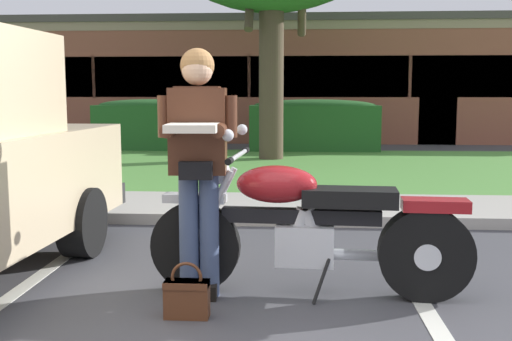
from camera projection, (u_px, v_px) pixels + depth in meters
curb_strip at (250, 219)px, 6.56m from camera, size 60.00×0.20×0.12m
concrete_walk at (255, 206)px, 7.41m from camera, size 60.00×1.50×0.08m
grass_lawn at (270, 168)px, 11.23m from camera, size 60.00×6.24×0.06m
motorcycle at (321, 228)px, 4.23m from camera, size 2.24×0.82×1.18m
rider_person at (198, 152)px, 4.13m from camera, size 0.54×0.60×1.70m
handbag at (187, 295)px, 3.84m from camera, size 0.28×0.13×0.36m
hedge_left at (151, 124)px, 14.46m from camera, size 2.62×0.90×1.24m
hedge_center_left at (314, 125)px, 14.20m from camera, size 2.97×0.90×1.24m
brick_building at (259, 82)px, 20.59m from camera, size 25.47×8.37×3.50m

